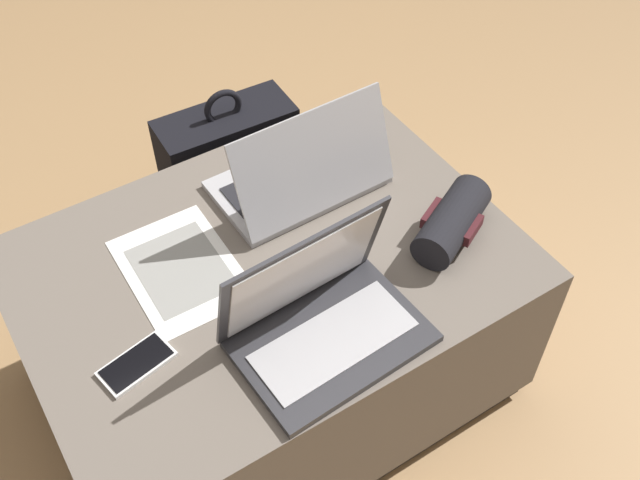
{
  "coord_description": "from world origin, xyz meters",
  "views": [
    {
      "loc": [
        -0.44,
        -0.89,
        1.61
      ],
      "look_at": [
        0.08,
        -0.07,
        0.53
      ],
      "focal_mm": 42.0,
      "sensor_mm": 36.0,
      "label": 1
    }
  ],
  "objects_px": {
    "laptop_far": "(303,175)",
    "cell_phone": "(137,364)",
    "paper_sheet": "(181,269)",
    "laptop_near": "(321,318)",
    "wrist_brace": "(452,222)",
    "backpack": "(231,181)"
  },
  "relations": [
    {
      "from": "laptop_far",
      "to": "cell_phone",
      "type": "distance_m",
      "value": 0.54
    },
    {
      "from": "cell_phone",
      "to": "paper_sheet",
      "type": "xyz_separation_m",
      "value": [
        0.17,
        0.16,
        -0.0
      ]
    },
    {
      "from": "laptop_near",
      "to": "laptop_far",
      "type": "bearing_deg",
      "value": 59.99
    },
    {
      "from": "laptop_far",
      "to": "paper_sheet",
      "type": "relative_size",
      "value": 1.24
    },
    {
      "from": "cell_phone",
      "to": "paper_sheet",
      "type": "relative_size",
      "value": 0.49
    },
    {
      "from": "laptop_near",
      "to": "paper_sheet",
      "type": "xyz_separation_m",
      "value": [
        -0.15,
        0.29,
        -0.05
      ]
    },
    {
      "from": "laptop_far",
      "to": "wrist_brace",
      "type": "xyz_separation_m",
      "value": [
        0.19,
        -0.28,
        -0.0
      ]
    },
    {
      "from": "cell_phone",
      "to": "paper_sheet",
      "type": "bearing_deg",
      "value": 123.31
    },
    {
      "from": "laptop_far",
      "to": "paper_sheet",
      "type": "height_order",
      "value": "laptop_far"
    },
    {
      "from": "wrist_brace",
      "to": "laptop_far",
      "type": "bearing_deg",
      "value": 123.69
    },
    {
      "from": "cell_phone",
      "to": "backpack",
      "type": "relative_size",
      "value": 0.28
    },
    {
      "from": "laptop_near",
      "to": "laptop_far",
      "type": "height_order",
      "value": "laptop_near"
    },
    {
      "from": "laptop_far",
      "to": "wrist_brace",
      "type": "distance_m",
      "value": 0.34
    },
    {
      "from": "wrist_brace",
      "to": "backpack",
      "type": "bearing_deg",
      "value": 108.45
    },
    {
      "from": "cell_phone",
      "to": "laptop_near",
      "type": "bearing_deg",
      "value": 57.68
    },
    {
      "from": "laptop_far",
      "to": "backpack",
      "type": "distance_m",
      "value": 0.45
    },
    {
      "from": "laptop_near",
      "to": "cell_phone",
      "type": "height_order",
      "value": "laptop_near"
    },
    {
      "from": "paper_sheet",
      "to": "cell_phone",
      "type": "bearing_deg",
      "value": -134.66
    },
    {
      "from": "laptop_near",
      "to": "wrist_brace",
      "type": "height_order",
      "value": "laptop_near"
    },
    {
      "from": "laptop_far",
      "to": "paper_sheet",
      "type": "bearing_deg",
      "value": 9.17
    },
    {
      "from": "laptop_far",
      "to": "laptop_near",
      "type": "bearing_deg",
      "value": 61.9
    },
    {
      "from": "laptop_near",
      "to": "paper_sheet",
      "type": "relative_size",
      "value": 1.2
    }
  ]
}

